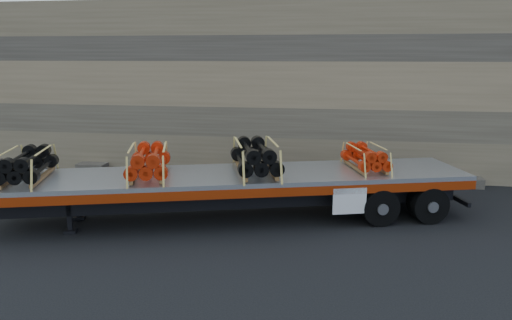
{
  "coord_description": "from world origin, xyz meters",
  "views": [
    {
      "loc": [
        2.22,
        -14.44,
        4.89
      ],
      "look_at": [
        -0.24,
        0.25,
        1.71
      ],
      "focal_mm": 35.0,
      "sensor_mm": 36.0,
      "label": 1
    }
  ],
  "objects_px": {
    "bundle_midrear": "(256,158)",
    "bundle_rear": "(365,158)",
    "trailer": "(231,196)",
    "bundle_front": "(27,166)",
    "bundle_midfront": "(149,162)"
  },
  "relations": [
    {
      "from": "bundle_midrear",
      "to": "bundle_rear",
      "type": "xyz_separation_m",
      "value": [
        3.25,
        1.01,
        -0.1
      ]
    },
    {
      "from": "trailer",
      "to": "bundle_rear",
      "type": "relative_size",
      "value": 7.27
    },
    {
      "from": "bundle_front",
      "to": "bundle_rear",
      "type": "distance_m",
      "value": 9.88
    },
    {
      "from": "trailer",
      "to": "bundle_midfront",
      "type": "distance_m",
      "value": 2.62
    },
    {
      "from": "trailer",
      "to": "bundle_rear",
      "type": "xyz_separation_m",
      "value": [
        3.97,
        1.24,
        1.05
      ]
    },
    {
      "from": "bundle_front",
      "to": "bundle_midrear",
      "type": "xyz_separation_m",
      "value": [
        6.17,
        1.93,
        0.04
      ]
    },
    {
      "from": "bundle_midfront",
      "to": "bundle_rear",
      "type": "distance_m",
      "value": 6.53
    },
    {
      "from": "bundle_midrear",
      "to": "bundle_rear",
      "type": "height_order",
      "value": "bundle_midrear"
    },
    {
      "from": "bundle_rear",
      "to": "bundle_front",
      "type": "bearing_deg",
      "value": 180.0
    },
    {
      "from": "trailer",
      "to": "bundle_midfront",
      "type": "xyz_separation_m",
      "value": [
        -2.27,
        -0.71,
        1.11
      ]
    },
    {
      "from": "trailer",
      "to": "bundle_front",
      "type": "xyz_separation_m",
      "value": [
        -5.46,
        -1.7,
        1.11
      ]
    },
    {
      "from": "trailer",
      "to": "bundle_rear",
      "type": "bearing_deg",
      "value": 0.0
    },
    {
      "from": "trailer",
      "to": "bundle_front",
      "type": "relative_size",
      "value": 6.17
    },
    {
      "from": "trailer",
      "to": "bundle_front",
      "type": "bearing_deg",
      "value": 180.0
    },
    {
      "from": "bundle_front",
      "to": "bundle_midfront",
      "type": "relative_size",
      "value": 0.99
    }
  ]
}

